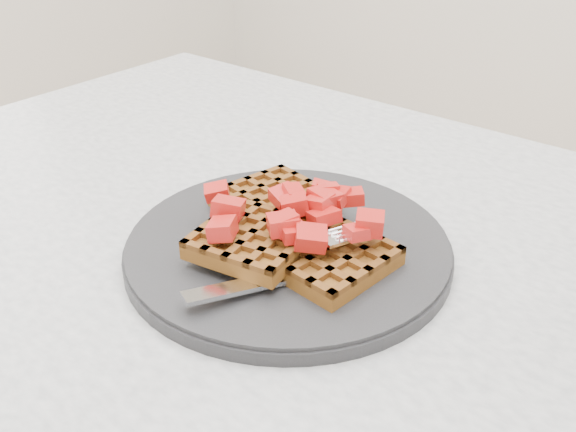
{
  "coord_description": "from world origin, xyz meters",
  "views": [
    {
      "loc": [
        0.26,
        -0.37,
        1.07
      ],
      "look_at": [
        -0.04,
        0.01,
        0.79
      ],
      "focal_mm": 40.0,
      "sensor_mm": 36.0,
      "label": 1
    }
  ],
  "objects": [
    {
      "name": "fork",
      "position": [
        -0.0,
        -0.03,
        0.77
      ],
      "size": [
        0.09,
        0.18,
        0.02
      ],
      "primitive_type": null,
      "rotation": [
        0.0,
        0.0,
        -0.4
      ],
      "color": "silver",
      "rests_on": "plate"
    },
    {
      "name": "strawberry_pile",
      "position": [
        -0.04,
        0.01,
        0.8
      ],
      "size": [
        0.15,
        0.15,
        0.02
      ],
      "primitive_type": null,
      "color": "#A30605",
      "rests_on": "waffles"
    },
    {
      "name": "plate",
      "position": [
        -0.04,
        0.01,
        0.76
      ],
      "size": [
        0.29,
        0.29,
        0.02
      ],
      "primitive_type": "cylinder",
      "color": "black",
      "rests_on": "table"
    },
    {
      "name": "table",
      "position": [
        0.0,
        0.0,
        0.64
      ],
      "size": [
        1.2,
        0.8,
        0.75
      ],
      "color": "silver",
      "rests_on": "ground"
    },
    {
      "name": "waffles",
      "position": [
        -0.04,
        0.0,
        0.78
      ],
      "size": [
        0.2,
        0.18,
        0.03
      ],
      "color": "brown",
      "rests_on": "plate"
    }
  ]
}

